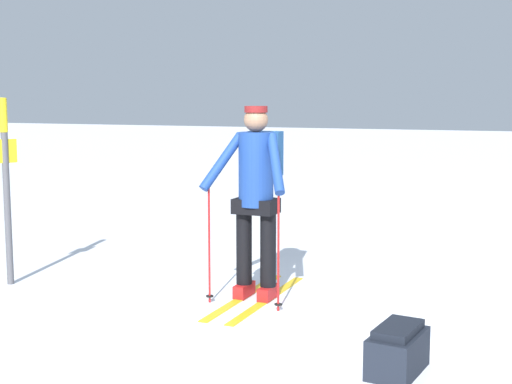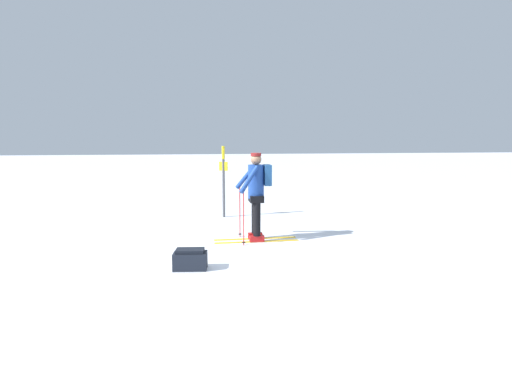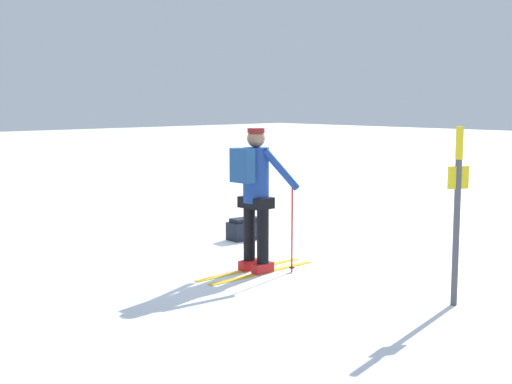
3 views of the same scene
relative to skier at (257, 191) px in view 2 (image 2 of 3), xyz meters
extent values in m
plane|color=white|center=(-0.63, -0.47, -1.05)|extent=(80.00, 80.00, 0.00)
cube|color=gold|center=(-0.01, -0.12, -1.04)|extent=(1.75, 0.12, 0.01)
cube|color=red|center=(-0.01, -0.12, -0.98)|extent=(0.30, 0.11, 0.12)
cylinder|color=black|center=(-0.01, -0.12, -0.54)|extent=(0.15, 0.15, 0.76)
cube|color=gold|center=(-0.01, 0.12, -1.04)|extent=(1.75, 0.12, 0.01)
cube|color=red|center=(-0.01, 0.12, -0.98)|extent=(0.30, 0.11, 0.12)
cylinder|color=black|center=(-0.01, 0.12, -0.54)|extent=(0.15, 0.15, 0.76)
cube|color=black|center=(-0.01, 0.00, -0.16)|extent=(0.28, 0.40, 0.14)
cylinder|color=navy|center=(-0.01, 0.00, 0.19)|extent=(0.33, 0.33, 0.69)
sphere|color=#8C664C|center=(-0.01, 0.00, 0.65)|extent=(0.23, 0.23, 0.23)
cylinder|color=maroon|center=(-0.01, 0.00, 0.75)|extent=(0.21, 0.21, 0.06)
cube|color=navy|center=(0.22, 0.00, 0.33)|extent=(0.14, 0.32, 0.42)
cylinder|color=red|center=(-0.31, -0.35, -0.48)|extent=(0.02, 0.02, 1.15)
cylinder|color=black|center=(-0.31, -0.35, -0.99)|extent=(0.07, 0.07, 0.01)
cylinder|color=navy|center=(-0.18, -0.27, 0.27)|extent=(0.45, 0.34, 0.54)
cylinder|color=red|center=(-0.32, 0.34, -0.48)|extent=(0.02, 0.02, 1.15)
cylinder|color=black|center=(-0.32, 0.34, -0.99)|extent=(0.07, 0.07, 0.01)
cylinder|color=navy|center=(-0.19, 0.26, 0.27)|extent=(0.46, 0.33, 0.54)
cube|color=black|center=(-1.32, -1.65, -0.91)|extent=(0.57, 0.35, 0.28)
cube|color=black|center=(-1.32, -1.65, -0.74)|extent=(0.48, 0.28, 0.06)
cylinder|color=#4C4C51|center=(-0.55, 2.53, -0.10)|extent=(0.07, 0.07, 1.90)
cylinder|color=yellow|center=(-0.55, 2.53, 0.68)|extent=(0.08, 0.08, 0.34)
cube|color=yellow|center=(-0.55, 2.53, 0.32)|extent=(0.23, 0.13, 0.24)
camera|label=1|loc=(-6.07, -2.68, 0.83)|focal=50.00mm
camera|label=2|loc=(-1.09, -8.06, 1.13)|focal=28.00mm
camera|label=3|loc=(6.04, 6.50, 1.13)|focal=50.00mm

